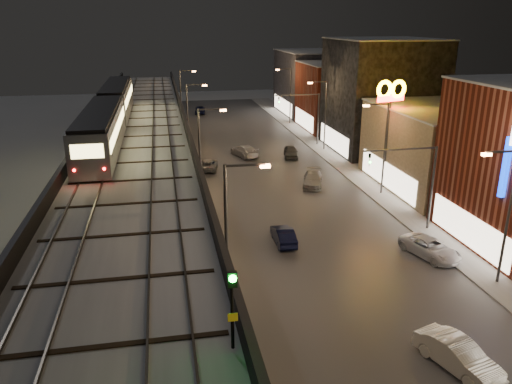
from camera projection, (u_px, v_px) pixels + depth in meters
road_surface at (278, 187)px, 51.27m from camera, size 17.00×120.00×0.06m
sidewalk_right at (370, 181)px, 53.02m from camera, size 4.00×120.00×0.14m
under_viaduct_pavement at (144, 195)px, 48.88m from camera, size 11.00×120.00×0.06m
elevated_viaduct at (139, 147)px, 44.13m from camera, size 9.00×100.00×6.30m
viaduct_trackbed at (138, 138)px, 43.99m from camera, size 8.40×100.00×0.32m
viaduct_parapet_streetside at (187, 131)px, 44.64m from camera, size 0.30×100.00×1.10m
viaduct_parapet_far at (86, 135)px, 43.10m from camera, size 0.30×100.00×1.10m
building_c at (445, 148)px, 50.08m from camera, size 12.20×15.20×8.16m
building_d at (381, 96)px, 63.96m from camera, size 12.20×13.20×14.16m
building_e at (342, 96)px, 77.62m from camera, size 12.20×12.20×10.16m
building_f at (315, 82)px, 90.46m from camera, size 12.20×16.20×11.16m
streetlight_left_1 at (231, 229)px, 27.74m from camera, size 2.57×0.28×9.00m
streetlight_right_1 at (506, 209)px, 30.77m from camera, size 2.56×0.28×9.00m
streetlight_left_2 at (203, 151)px, 44.45m from camera, size 2.57×0.28×9.00m
streetlight_right_2 at (383, 142)px, 47.49m from camera, size 2.56×0.28×9.00m
streetlight_left_3 at (190, 115)px, 61.17m from camera, size 2.57×0.28×9.00m
streetlight_right_3 at (324, 111)px, 64.21m from camera, size 2.56×0.28×9.00m
streetlight_left_4 at (182, 95)px, 77.89m from camera, size 2.57×0.28×9.00m
streetlight_right_4 at (289, 92)px, 80.92m from camera, size 2.56×0.28×9.00m
traffic_light_rig_a at (420, 178)px, 39.21m from camera, size 6.10×0.34×7.00m
traffic_light_rig_b at (310, 113)px, 67.07m from camera, size 6.10×0.34×7.00m
subway_train at (110, 112)px, 46.16m from camera, size 2.69×32.92×3.21m
rail_signal at (232, 295)px, 14.75m from camera, size 0.31×0.41×2.69m
car_near_white at (283, 236)px, 38.08m from camera, size 1.41×3.90×1.28m
car_mid_silver at (208, 165)px, 56.90m from camera, size 2.80×4.70×1.22m
car_mid_dark at (244, 151)px, 62.41m from camera, size 3.44×5.36×1.44m
car_far_white at (200, 110)px, 91.03m from camera, size 2.27×4.59×1.50m
car_onc_silver at (458, 356)px, 24.28m from camera, size 2.90×4.79×1.49m
car_onc_dark at (430, 248)px, 35.97m from camera, size 3.49×5.15×1.31m
car_onc_white at (313, 180)px, 51.40m from camera, size 3.32×5.05×1.36m
car_onc_red at (291, 152)px, 62.01m from camera, size 2.39×4.32×1.39m
sign_mcdonalds at (391, 100)px, 48.11m from camera, size 3.23×0.82×10.87m
sign_carwash at (512, 176)px, 32.68m from camera, size 1.78×0.35×9.25m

